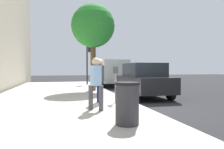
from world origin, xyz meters
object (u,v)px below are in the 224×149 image
(pedestrian_at_meter, at_px, (100,77))
(trash_bin, at_px, (127,103))
(street_tree, at_px, (93,27))
(traffic_signal, at_px, (88,56))
(parked_sedan_near, at_px, (143,80))
(parked_van_far, at_px, (110,71))
(pedestrian_bystander, at_px, (96,80))
(parking_meter, at_px, (116,77))

(pedestrian_at_meter, xyz_separation_m, trash_bin, (-3.11, -0.06, -0.50))
(pedestrian_at_meter, distance_m, street_tree, 5.48)
(pedestrian_at_meter, height_order, street_tree, street_tree)
(traffic_signal, bearing_deg, parked_sedan_near, -165.35)
(parked_sedan_near, relative_size, trash_bin, 4.41)
(parked_van_far, height_order, traffic_signal, traffic_signal)
(trash_bin, bearing_deg, pedestrian_at_meter, 1.15)
(parked_van_far, xyz_separation_m, traffic_signal, (0.11, 1.89, 1.32))
(pedestrian_at_meter, distance_m, pedestrian_bystander, 1.35)
(street_tree, distance_m, trash_bin, 8.45)
(pedestrian_bystander, distance_m, street_tree, 6.66)
(parked_sedan_near, relative_size, street_tree, 0.84)
(pedestrian_bystander, height_order, street_tree, street_tree)
(parked_sedan_near, bearing_deg, parking_meter, 136.14)
(parking_meter, distance_m, pedestrian_bystander, 1.69)
(traffic_signal, bearing_deg, street_tree, 175.70)
(trash_bin, bearing_deg, parked_van_far, -12.21)
(parking_meter, relative_size, trash_bin, 1.40)
(parked_van_far, xyz_separation_m, street_tree, (-4.72, 2.25, 2.82))
(traffic_signal, height_order, trash_bin, traffic_signal)
(parking_meter, distance_m, parked_van_far, 9.53)
(parked_sedan_near, distance_m, traffic_signal, 7.66)
(parked_sedan_near, bearing_deg, parked_van_far, -0.01)
(pedestrian_bystander, bearing_deg, pedestrian_at_meter, 19.27)
(traffic_signal, bearing_deg, parking_meter, 178.77)
(pedestrian_at_meter, bearing_deg, parking_meter, 2.85)
(pedestrian_at_meter, bearing_deg, pedestrian_bystander, -105.91)
(parking_meter, distance_m, traffic_signal, 9.51)
(parked_sedan_near, bearing_deg, trash_bin, 153.18)
(pedestrian_at_meter, relative_size, trash_bin, 1.70)
(parked_sedan_near, distance_m, trash_bin, 5.96)
(trash_bin, bearing_deg, parking_meter, -10.75)
(pedestrian_at_meter, relative_size, street_tree, 0.32)
(pedestrian_bystander, height_order, trash_bin, pedestrian_bystander)
(traffic_signal, relative_size, trash_bin, 3.56)
(parked_sedan_near, distance_m, street_tree, 4.58)
(pedestrian_bystander, relative_size, traffic_signal, 0.47)
(parked_van_far, distance_m, traffic_signal, 2.31)
(parked_sedan_near, height_order, trash_bin, parked_sedan_near)
(pedestrian_at_meter, bearing_deg, traffic_signal, 84.87)
(pedestrian_at_meter, xyz_separation_m, traffic_signal, (9.44, -0.86, 1.42))
(pedestrian_bystander, xyz_separation_m, street_tree, (5.91, -0.87, 2.95))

